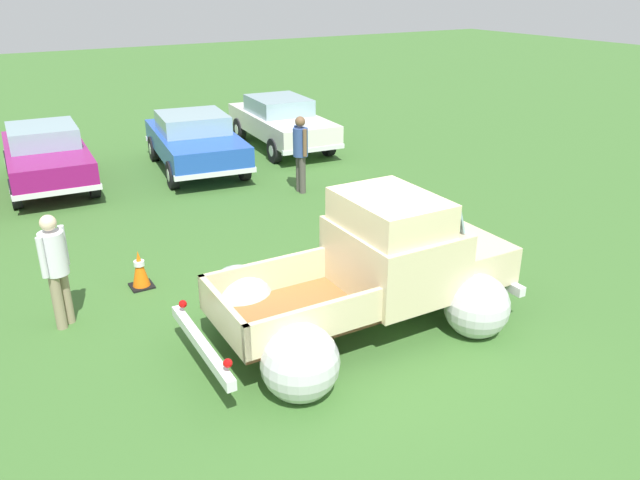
# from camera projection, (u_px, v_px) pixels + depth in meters

# --- Properties ---
(ground_plane) EXTENTS (80.00, 80.00, 0.00)m
(ground_plane) POSITION_uv_depth(u_px,v_px,m) (354.00, 330.00, 8.88)
(ground_plane) COLOR #3D6B2D
(vintage_pickup_truck) EXTENTS (4.65, 2.82, 1.96)m
(vintage_pickup_truck) POSITION_uv_depth(u_px,v_px,m) (378.00, 276.00, 8.77)
(vintage_pickup_truck) COLOR black
(vintage_pickup_truck) RESTS_ON ground
(show_car_1) EXTENTS (2.06, 4.27, 1.43)m
(show_car_1) POSITION_uv_depth(u_px,v_px,m) (46.00, 154.00, 14.69)
(show_car_1) COLOR black
(show_car_1) RESTS_ON ground
(show_car_2) EXTENTS (2.46, 4.38, 1.43)m
(show_car_2) POSITION_uv_depth(u_px,v_px,m) (195.00, 140.00, 15.95)
(show_car_2) COLOR black
(show_car_2) RESTS_ON ground
(show_car_3) EXTENTS (2.15, 4.58, 1.43)m
(show_car_3) POSITION_uv_depth(u_px,v_px,m) (281.00, 121.00, 18.06)
(show_car_3) COLOR black
(show_car_3) RESTS_ON ground
(spectator_0) EXTENTS (0.48, 0.48, 1.70)m
(spectator_0) POSITION_uv_depth(u_px,v_px,m) (56.00, 264.00, 8.63)
(spectator_0) COLOR gray
(spectator_0) RESTS_ON ground
(spectator_1) EXTENTS (0.35, 0.53, 1.77)m
(spectator_1) POSITION_uv_depth(u_px,v_px,m) (300.00, 149.00, 14.16)
(spectator_1) COLOR #4C4742
(spectator_1) RESTS_ON ground
(lane_cone_0) EXTENTS (0.36, 0.36, 0.63)m
(lane_cone_0) POSITION_uv_depth(u_px,v_px,m) (140.00, 269.00, 9.99)
(lane_cone_0) COLOR black
(lane_cone_0) RESTS_ON ground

